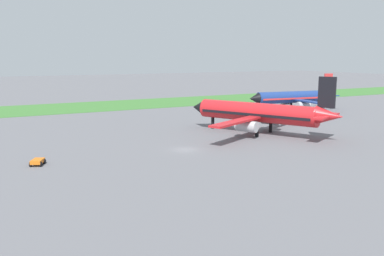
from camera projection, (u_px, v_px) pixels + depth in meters
ground_plane at (186, 150)px, 72.74m from camera, size 600.00×600.00×0.00m
grass_taxiway_strip at (85, 107)px, 133.78m from camera, size 360.00×28.00×0.08m
airplane_midfield_jet at (260, 113)px, 86.68m from camera, size 32.13×32.01×12.23m
airplane_parked_jet_far at (294, 97)px, 125.32m from camera, size 29.85×30.32×10.74m
baggage_cart_near_gate at (38, 161)px, 62.28m from camera, size 2.62×2.91×0.90m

